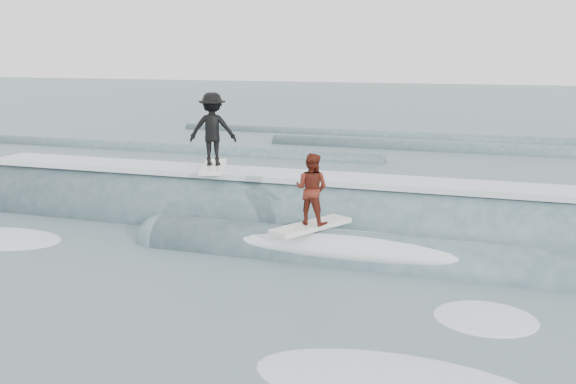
% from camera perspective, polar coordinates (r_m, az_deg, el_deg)
% --- Properties ---
extents(ground, '(160.00, 160.00, 0.00)m').
position_cam_1_polar(ground, '(12.78, -4.12, -7.47)').
color(ground, '#40565E').
rests_on(ground, ground).
extents(breaking_wave, '(22.46, 4.06, 2.56)m').
position_cam_1_polar(breaking_wave, '(15.91, 1.64, -3.30)').
color(breaking_wave, '#344D59').
rests_on(breaking_wave, ground).
extents(surfer_black, '(1.35, 2.07, 1.97)m').
position_cam_1_polar(surfer_black, '(16.65, -6.71, 5.36)').
color(surfer_black, white).
rests_on(surfer_black, ground).
extents(surfer_red, '(1.44, 2.02, 1.63)m').
position_cam_1_polar(surfer_red, '(13.62, 2.10, -0.20)').
color(surfer_red, silver).
rests_on(surfer_red, ground).
extents(whitewater, '(15.11, 7.51, 0.10)m').
position_cam_1_polar(whitewater, '(12.07, -12.14, -8.93)').
color(whitewater, white).
rests_on(whitewater, ground).
extents(far_swells, '(37.92, 8.65, 0.80)m').
position_cam_1_polar(far_swells, '(29.72, 6.11, 3.93)').
color(far_swells, '#344D59').
rests_on(far_swells, ground).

